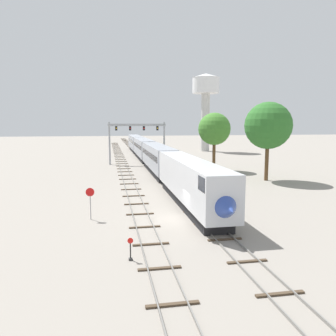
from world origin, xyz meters
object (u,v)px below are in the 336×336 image
object	(u,v)px
signal_gantry	(137,134)
switch_stand	(130,252)
water_tower	(206,93)
passenger_train	(149,152)
trackside_tree_left	(268,126)
stop_sign	(90,199)
trackside_tree_mid	(214,129)

from	to	relation	value
signal_gantry	switch_stand	world-z (taller)	signal_gantry
signal_gantry	water_tower	world-z (taller)	water_tower
passenger_train	water_tower	world-z (taller)	water_tower
passenger_train	signal_gantry	world-z (taller)	signal_gantry
switch_stand	trackside_tree_left	bearing A→B (deg)	49.42
switch_stand	trackside_tree_left	size ratio (longest dim) A/B	0.12
water_tower	trackside_tree_left	world-z (taller)	water_tower
signal_gantry	water_tower	bearing A→B (deg)	50.92
switch_stand	stop_sign	bearing A→B (deg)	106.86
stop_sign	trackside_tree_left	size ratio (longest dim) A/B	0.25
passenger_train	trackside_tree_mid	size ratio (longest dim) A/B	8.76
water_tower	stop_sign	bearing A→B (deg)	-114.31
signal_gantry	water_tower	xyz separation A→B (m)	(23.47, 28.90, 11.33)
trackside_tree_left	signal_gantry	bearing A→B (deg)	125.88
stop_sign	trackside_tree_left	xyz separation A→B (m)	(25.05, 16.29, 6.32)
water_tower	trackside_tree_mid	world-z (taller)	water_tower
passenger_train	switch_stand	world-z (taller)	passenger_train
signal_gantry	trackside_tree_mid	bearing A→B (deg)	-43.76
water_tower	switch_stand	xyz separation A→B (m)	(-28.32, -78.68, -17.23)
passenger_train	trackside_tree_left	size ratio (longest dim) A/B	7.83
passenger_train	trackside_tree_left	world-z (taller)	trackside_tree_left
signal_gantry	trackside_tree_left	size ratio (longest dim) A/B	1.03
water_tower	trackside_tree_mid	size ratio (longest dim) A/B	2.24
stop_sign	trackside_tree_mid	xyz separation A→B (m)	(20.60, 27.90, 5.63)
passenger_train	water_tower	xyz separation A→B (m)	(21.22, 30.80, 15.14)
stop_sign	trackside_tree_mid	distance (m)	35.13
signal_gantry	passenger_train	bearing A→B (deg)	-40.10
passenger_train	stop_sign	xyz separation A→B (m)	(-10.00, -38.31, -0.73)
signal_gantry	stop_sign	size ratio (longest dim) A/B	4.20
trackside_tree_left	trackside_tree_mid	size ratio (longest dim) A/B	1.12
signal_gantry	switch_stand	xyz separation A→B (m)	(-4.85, -49.77, -5.90)
passenger_train	stop_sign	size ratio (longest dim) A/B	31.80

